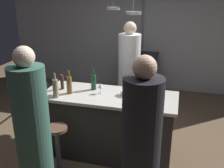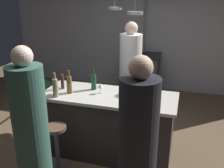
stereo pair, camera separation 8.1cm
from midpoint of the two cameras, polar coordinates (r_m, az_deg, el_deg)
ground_plane at (r=3.85m, az=-0.03°, el=-14.87°), size 9.00×9.00×0.00m
back_wall at (r=6.02m, az=7.82°, el=11.23°), size 6.40×0.16×2.60m
kitchen_island at (r=3.61m, az=-0.03°, el=-8.97°), size 1.80×0.72×0.90m
stove_range at (r=5.82m, az=6.81°, el=2.34°), size 0.80×0.64×0.89m
chef at (r=4.40m, az=4.56°, el=1.48°), size 0.37×0.37×1.74m
bar_stool_right at (r=3.05m, az=7.03°, el=-17.07°), size 0.28×0.28×0.68m
guest_right at (r=2.48m, az=6.64°, el=-14.75°), size 0.36×0.36×1.72m
bar_stool_left at (r=3.32m, az=-11.39°, el=-13.81°), size 0.28×0.28×0.68m
guest_left at (r=2.87m, az=-16.69°, el=-10.25°), size 0.36×0.36×1.73m
overhead_pot_rack at (r=5.08m, az=5.82°, el=13.56°), size 0.60×1.54×2.17m
potted_plant at (r=5.39m, az=-14.38°, el=-1.34°), size 0.36×0.36×0.52m
pepper_mill at (r=3.66m, az=-10.34°, el=0.54°), size 0.05×0.05×0.21m
wine_bottle_red at (r=3.28m, az=9.44°, el=-1.22°), size 0.07×0.07×0.33m
wine_bottle_amber at (r=3.48m, az=-8.82°, el=-0.06°), size 0.07×0.07×0.32m
wine_bottle_white at (r=3.38m, az=-11.80°, el=-0.77°), size 0.07×0.07×0.33m
wine_bottle_green at (r=3.58m, az=-3.45°, el=0.54°), size 0.07×0.07×0.30m
wine_glass_near_right_guest at (r=3.43m, az=-1.91°, el=-0.42°), size 0.07×0.07×0.15m
wine_glass_near_left_guest at (r=3.48m, az=-11.53°, el=-0.55°), size 0.07×0.07×0.15m
mixing_bowl_ceramic at (r=3.40m, az=3.90°, el=-1.98°), size 0.16×0.16×0.07m
mixing_bowl_blue at (r=3.18m, az=7.98°, el=-3.70°), size 0.20×0.20×0.07m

